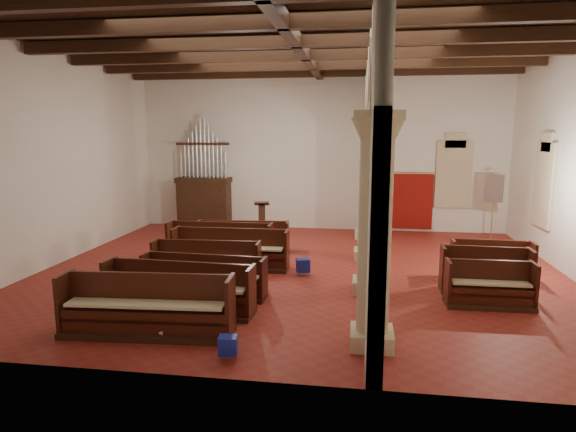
# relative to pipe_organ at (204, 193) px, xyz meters

# --- Properties ---
(floor) EXTENTS (14.00, 14.00, 0.00)m
(floor) POSITION_rel_pipe_organ_xyz_m (4.50, -5.50, -1.37)
(floor) COLOR maroon
(floor) RESTS_ON ground
(ceiling) EXTENTS (14.00, 14.00, 0.00)m
(ceiling) POSITION_rel_pipe_organ_xyz_m (4.50, -5.50, 4.63)
(ceiling) COLOR black
(ceiling) RESTS_ON wall_back
(wall_back) EXTENTS (14.00, 0.02, 6.00)m
(wall_back) POSITION_rel_pipe_organ_xyz_m (4.50, 0.50, 1.63)
(wall_back) COLOR white
(wall_back) RESTS_ON floor
(wall_front) EXTENTS (14.00, 0.02, 6.00)m
(wall_front) POSITION_rel_pipe_organ_xyz_m (4.50, -11.50, 1.63)
(wall_front) COLOR white
(wall_front) RESTS_ON floor
(wall_left) EXTENTS (0.02, 12.00, 6.00)m
(wall_left) POSITION_rel_pipe_organ_xyz_m (-2.50, -5.50, 1.63)
(wall_left) COLOR white
(wall_left) RESTS_ON floor
(ceiling_beams) EXTENTS (13.80, 11.80, 0.30)m
(ceiling_beams) POSITION_rel_pipe_organ_xyz_m (4.50, -5.50, 4.45)
(ceiling_beams) COLOR #3C2213
(ceiling_beams) RESTS_ON wall_back
(arcade) EXTENTS (0.90, 11.90, 6.00)m
(arcade) POSITION_rel_pipe_organ_xyz_m (6.30, -5.50, 2.19)
(arcade) COLOR beige
(arcade) RESTS_ON floor
(window_right_b) EXTENTS (0.03, 1.00, 2.20)m
(window_right_b) POSITION_rel_pipe_organ_xyz_m (11.48, -3.00, 0.83)
(window_right_b) COLOR #317058
(window_right_b) RESTS_ON wall_right
(window_back) EXTENTS (1.00, 0.03, 2.20)m
(window_back) POSITION_rel_pipe_organ_xyz_m (9.50, 0.48, 0.83)
(window_back) COLOR #317058
(window_back) RESTS_ON wall_back
(pipe_organ) EXTENTS (2.10, 0.85, 4.40)m
(pipe_organ) POSITION_rel_pipe_organ_xyz_m (0.00, 0.00, 0.00)
(pipe_organ) COLOR #3C2213
(pipe_organ) RESTS_ON floor
(lectern) EXTENTS (0.58, 0.60, 1.31)m
(lectern) POSITION_rel_pipe_organ_xyz_m (2.55, -1.18, -0.83)
(lectern) COLOR #351F11
(lectern) RESTS_ON floor
(dossal_curtain) EXTENTS (1.80, 0.07, 2.17)m
(dossal_curtain) POSITION_rel_pipe_organ_xyz_m (8.00, 0.42, -0.21)
(dossal_curtain) COLOR maroon
(dossal_curtain) RESTS_ON floor
(processional_banner) EXTENTS (0.55, 0.70, 2.55)m
(processional_banner) POSITION_rel_pipe_organ_xyz_m (10.44, -1.55, -0.55)
(processional_banner) COLOR #3C2213
(processional_banner) RESTS_ON floor
(hymnal_box_a) EXTENTS (0.33, 0.29, 0.30)m
(hymnal_box_a) POSITION_rel_pipe_organ_xyz_m (3.93, -10.87, -1.12)
(hymnal_box_a) COLOR navy
(hymnal_box_a) RESTS_ON floor
(hymnal_box_b) EXTENTS (0.35, 0.29, 0.32)m
(hymnal_box_b) POSITION_rel_pipe_organ_xyz_m (2.88, -7.31, -1.11)
(hymnal_box_b) COLOR navy
(hymnal_box_b) RESTS_ON floor
(hymnal_box_c) EXTENTS (0.41, 0.36, 0.35)m
(hymnal_box_c) POSITION_rel_pipe_organ_xyz_m (4.61, -5.93, -1.10)
(hymnal_box_c) COLOR navy
(hymnal_box_c) RESTS_ON floor
(tube_heater_a) EXTENTS (0.92, 0.27, 0.09)m
(tube_heater_a) POSITION_rel_pipe_organ_xyz_m (2.14, -10.26, -1.21)
(tube_heater_a) COLOR white
(tube_heater_a) RESTS_ON floor
(tube_heater_b) EXTENTS (1.02, 0.21, 0.10)m
(tube_heater_b) POSITION_rel_pipe_organ_xyz_m (1.48, -9.76, -1.21)
(tube_heater_b) COLOR white
(tube_heater_b) RESTS_ON floor
(nave_pew_0) EXTENTS (3.25, 0.97, 1.14)m
(nave_pew_0) POSITION_rel_pipe_organ_xyz_m (2.19, -10.12, -0.99)
(nave_pew_0) COLOR #3C2213
(nave_pew_0) RESTS_ON floor
(nave_pew_1) EXTENTS (3.24, 0.85, 1.06)m
(nave_pew_1) POSITION_rel_pipe_organ_xyz_m (2.33, -8.93, -1.02)
(nave_pew_1) COLOR #3C2213
(nave_pew_1) RESTS_ON floor
(nave_pew_2) EXTENTS (2.93, 0.78, 0.95)m
(nave_pew_2) POSITION_rel_pipe_organ_xyz_m (2.54, -7.86, -1.06)
(nave_pew_2) COLOR #3C2213
(nave_pew_2) RESTS_ON floor
(nave_pew_3) EXTENTS (2.79, 0.79, 1.00)m
(nave_pew_3) POSITION_rel_pipe_organ_xyz_m (2.21, -6.63, -1.04)
(nave_pew_3) COLOR #3C2213
(nave_pew_3) RESTS_ON floor
(nave_pew_4) EXTENTS (3.23, 0.79, 1.11)m
(nave_pew_4) POSITION_rel_pipe_organ_xyz_m (2.55, -5.55, -1.01)
(nave_pew_4) COLOR #3C2213
(nave_pew_4) RESTS_ON floor
(nave_pew_5) EXTENTS (3.13, 0.74, 1.10)m
(nave_pew_5) POSITION_rel_pipe_organ_xyz_m (1.97, -4.64, -1.01)
(nave_pew_5) COLOR #3C2213
(nave_pew_5) RESTS_ON floor
(nave_pew_6) EXTENTS (2.94, 0.84, 0.97)m
(nave_pew_6) POSITION_rel_pipe_organ_xyz_m (2.42, -3.59, -1.05)
(nave_pew_6) COLOR #3C2213
(nave_pew_6) RESTS_ON floor
(aisle_pew_0) EXTENTS (1.84, 0.68, 0.99)m
(aisle_pew_0) POSITION_rel_pipe_organ_xyz_m (8.86, -7.62, -1.04)
(aisle_pew_0) COLOR #3C2213
(aisle_pew_0) RESTS_ON floor
(aisle_pew_1) EXTENTS (2.04, 0.79, 1.08)m
(aisle_pew_1) POSITION_rel_pipe_organ_xyz_m (9.00, -6.68, -1.01)
(aisle_pew_1) COLOR #3C2213
(aisle_pew_1) RESTS_ON floor
(aisle_pew_2) EXTENTS (2.00, 0.75, 1.03)m
(aisle_pew_2) POSITION_rel_pipe_organ_xyz_m (9.40, -5.67, -1.03)
(aisle_pew_2) COLOR #3C2213
(aisle_pew_2) RESTS_ON floor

